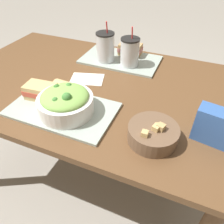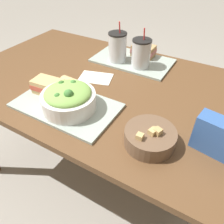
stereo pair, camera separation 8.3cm
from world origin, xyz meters
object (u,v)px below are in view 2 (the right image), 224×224
(sandwich_far, at_px, (143,51))
(drink_cup_dark, at_px, (117,48))
(salad_bowl, at_px, (69,98))
(chip_bag, at_px, (219,137))
(sandwich_near, at_px, (48,86))
(baguette_near, at_px, (72,86))
(baguette_far, at_px, (144,49))
(napkin_folded, at_px, (96,78))
(soup_bowl, at_px, (150,137))
(drink_cup_red, at_px, (141,54))

(sandwich_far, relative_size, drink_cup_dark, 0.61)
(salad_bowl, relative_size, chip_bag, 1.36)
(drink_cup_dark, bearing_deg, sandwich_near, -104.54)
(sandwich_near, distance_m, baguette_near, 0.11)
(salad_bowl, height_order, baguette_far, salad_bowl)
(baguette_far, distance_m, napkin_folded, 0.37)
(baguette_near, xyz_separation_m, chip_bag, (0.63, -0.03, 0.02))
(sandwich_far, xyz_separation_m, drink_cup_dark, (-0.10, -0.13, 0.04))
(baguette_near, bearing_deg, napkin_folded, -0.09)
(soup_bowl, xyz_separation_m, baguette_near, (-0.42, 0.11, 0.01))
(baguette_near, relative_size, drink_cup_red, 0.54)
(drink_cup_red, distance_m, chip_bag, 0.62)
(napkin_folded, bearing_deg, sandwich_near, -114.36)
(chip_bag, bearing_deg, drink_cup_dark, 155.32)
(soup_bowl, xyz_separation_m, baguette_far, (-0.30, 0.63, 0.01))
(salad_bowl, distance_m, chip_bag, 0.57)
(baguette_near, bearing_deg, drink_cup_red, -19.54)
(salad_bowl, height_order, drink_cup_dark, drink_cup_dark)
(baguette_far, distance_m, chip_bag, 0.75)
(salad_bowl, distance_m, sandwich_far, 0.61)
(sandwich_far, relative_size, baguette_far, 1.51)
(baguette_near, bearing_deg, chip_bag, -88.95)
(baguette_near, relative_size, baguette_far, 1.28)
(sandwich_near, distance_m, baguette_far, 0.62)
(baguette_far, bearing_deg, chip_bag, -146.94)
(sandwich_near, relative_size, napkin_folded, 0.75)
(salad_bowl, relative_size, sandwich_near, 1.55)
(baguette_far, relative_size, napkin_folded, 0.46)
(drink_cup_dark, bearing_deg, chip_bag, -34.11)
(salad_bowl, relative_size, baguette_far, 2.52)
(soup_bowl, bearing_deg, sandwich_far, 115.85)
(salad_bowl, height_order, chip_bag, chip_bag)
(sandwich_far, relative_size, drink_cup_red, 0.63)
(sandwich_far, bearing_deg, sandwich_near, -110.26)
(napkin_folded, bearing_deg, sandwich_far, 71.28)
(chip_bag, height_order, napkin_folded, chip_bag)
(sandwich_near, relative_size, baguette_near, 1.27)
(soup_bowl, distance_m, chip_bag, 0.22)
(sandwich_near, height_order, chip_bag, chip_bag)
(soup_bowl, height_order, drink_cup_red, drink_cup_red)
(sandwich_far, height_order, napkin_folded, sandwich_far)
(drink_cup_dark, distance_m, napkin_folded, 0.23)
(sandwich_near, xyz_separation_m, drink_cup_red, (0.26, 0.44, 0.04))
(napkin_folded, bearing_deg, baguette_far, 73.09)
(baguette_far, distance_m, drink_cup_red, 0.16)
(drink_cup_dark, xyz_separation_m, chip_bag, (0.61, -0.41, -0.02))
(soup_bowl, bearing_deg, baguette_far, 115.67)
(drink_cup_dark, bearing_deg, baguette_far, 55.95)
(sandwich_far, bearing_deg, drink_cup_dark, -128.60)
(soup_bowl, relative_size, chip_bag, 1.10)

